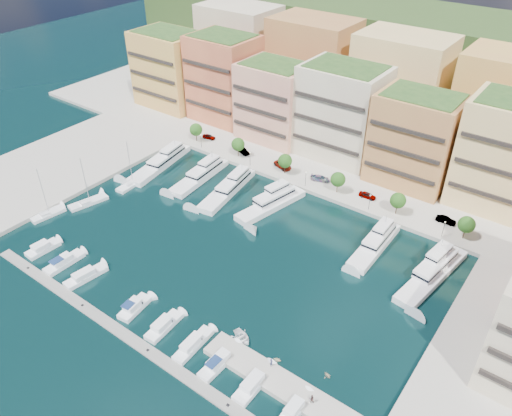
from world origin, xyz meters
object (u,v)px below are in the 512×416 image
(tender_0, at_px, (242,337))
(car_1, at_px, (243,151))
(cruiser_6, at_px, (193,345))
(car_3, at_px, (320,178))
(tree_0, at_px, (196,130))
(yacht_3, at_px, (273,202))
(tree_3, at_px, (338,179))
(car_0, at_px, (209,137))
(cruiser_0, at_px, (43,249))
(yacht_5, at_px, (376,242))
(yacht_6, at_px, (434,271))
(lamppost_3, at_px, (370,200))
(person_1, at_px, (312,399))
(cruiser_7, at_px, (220,362))
(lamppost_2, at_px, (306,177))
(tree_5, at_px, (467,225))
(lamppost_1, at_px, (250,156))
(cruiser_4, at_px, (134,307))
(cruiser_1, at_px, (64,262))
(sailboat_1, at_px, (88,203))
(tree_1, at_px, (238,144))
(car_2, at_px, (283,165))
(yacht_2, at_px, (229,187))
(person_0, at_px, (271,362))
(tree_2, at_px, (285,161))
(lamppost_4, at_px, (444,226))
(tender_3, at_px, (327,375))
(tree_4, at_px, (398,201))
(car_4, at_px, (367,195))
(cruiser_5, at_px, (164,326))
(cruiser_2, at_px, (86,276))
(cruiser_9, at_px, (295,410))
(sailboat_0, at_px, (48,215))
(car_5, at_px, (446,220))
(yacht_1, at_px, (201,175))
(sailboat_2, at_px, (132,184))

(tender_0, distance_m, car_1, 67.77)
(cruiser_6, bearing_deg, car_3, 99.35)
(tree_0, xyz_separation_m, yacht_3, (37.73, -13.78, -3.53))
(tree_3, bearing_deg, tender_0, -79.58)
(car_0, bearing_deg, cruiser_0, 175.46)
(yacht_5, distance_m, yacht_6, 13.82)
(lamppost_3, bearing_deg, tender_0, -90.60)
(person_1, bearing_deg, cruiser_7, -25.19)
(lamppost_2, bearing_deg, tree_5, 3.29)
(lamppost_1, distance_m, cruiser_4, 57.78)
(cruiser_1, height_order, sailboat_1, sailboat_1)
(cruiser_6, xyz_separation_m, sailboat_1, (-51.62, 17.72, -0.24))
(cruiser_7, distance_m, person_1, 16.81)
(tree_1, relative_size, car_2, 0.99)
(yacht_2, height_order, person_0, yacht_2)
(tree_2, bearing_deg, lamppost_4, -2.99)
(lamppost_3, distance_m, tender_3, 49.78)
(lamppost_2, bearing_deg, car_1, 169.50)
(tree_4, height_order, lamppost_3, tree_4)
(tender_3, distance_m, car_4, 54.77)
(yacht_3, relative_size, cruiser_5, 2.55)
(car_0, distance_m, person_0, 85.37)
(car_4, bearing_deg, tree_0, 90.48)
(tree_0, bearing_deg, yacht_6, -10.76)
(cruiser_2, height_order, cruiser_9, same)
(tree_5, height_order, car_0, tree_5)
(lamppost_1, relative_size, car_3, 0.84)
(cruiser_2, xyz_separation_m, sailboat_0, (-25.59, 8.62, -0.23))
(lamppost_2, relative_size, car_1, 0.91)
(lamppost_1, xyz_separation_m, yacht_5, (43.17, -10.95, -2.62))
(tree_3, height_order, lamppost_2, tree_3)
(cruiser_2, distance_m, car_5, 81.10)
(cruiser_6, bearing_deg, tree_1, 121.56)
(yacht_3, height_order, cruiser_0, yacht_3)
(cruiser_2, xyz_separation_m, car_5, (52.83, 61.51, 1.20))
(lamppost_3, distance_m, car_4, 5.58)
(tree_4, xyz_separation_m, car_5, (10.85, 3.42, -3.00))
(cruiser_5, xyz_separation_m, person_0, (20.97, 4.29, 1.29))
(tree_0, relative_size, yacht_1, 0.26)
(sailboat_0, relative_size, sailboat_2, 1.00)
(yacht_6, height_order, sailboat_2, sailboat_2)
(tree_1, relative_size, car_5, 1.25)
(cruiser_2, height_order, car_1, car_1)
(yacht_6, distance_m, cruiser_4, 60.34)
(car_3, bearing_deg, person_1, -169.47)
(cruiser_7, bearing_deg, tree_0, 134.83)
(cruiser_5, height_order, sailboat_0, sailboat_0)
(yacht_5, height_order, car_0, yacht_5)
(cruiser_5, relative_size, person_0, 4.84)
(cruiser_5, xyz_separation_m, car_5, (30.38, 61.50, 1.20))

